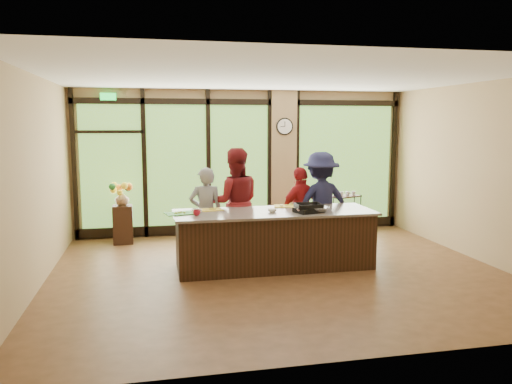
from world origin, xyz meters
name	(u,v)px	position (x,y,z in m)	size (l,w,h in m)	color
floor	(279,272)	(0.00, 0.00, 0.00)	(7.00, 7.00, 0.00)	#52341D
ceiling	(280,77)	(0.00, 0.00, 3.00)	(7.00, 7.00, 0.00)	white
back_wall	(244,162)	(0.00, 3.00, 1.50)	(7.00, 7.00, 0.00)	tan
left_wall	(35,182)	(-3.50, 0.00, 1.50)	(6.00, 6.00, 0.00)	tan
right_wall	(482,172)	(3.50, 0.00, 1.50)	(6.00, 6.00, 0.00)	tan
window_wall	(252,167)	(0.16, 2.95, 1.39)	(6.90, 0.12, 3.00)	tan
island_base	(274,240)	(0.00, 0.30, 0.44)	(3.10, 1.00, 0.88)	black
countertop	(274,212)	(0.00, 0.30, 0.90)	(3.20, 1.10, 0.04)	gray
wall_clock	(285,126)	(0.85, 2.87, 2.25)	(0.36, 0.04, 0.36)	black
cook_left	(206,213)	(-1.02, 1.02, 0.79)	(0.58, 0.38, 1.58)	gray
cook_midleft	(235,202)	(-0.51, 1.13, 0.95)	(0.92, 0.72, 1.90)	maroon
cook_midright	(301,211)	(0.67, 1.02, 0.78)	(0.91, 0.38, 1.55)	maroon
cook_right	(320,203)	(1.03, 1.03, 0.91)	(1.17, 0.67, 1.82)	#1B1C3B
roasting_pan	(308,210)	(0.50, 0.07, 0.96)	(0.40, 0.31, 0.07)	black
mixing_bowl	(318,209)	(0.66, 0.07, 0.96)	(0.34, 0.34, 0.08)	silver
cutting_board_left	(180,213)	(-1.50, 0.36, 0.93)	(0.44, 0.33, 0.01)	green
cutting_board_center	(211,210)	(-0.98, 0.61, 0.93)	(0.35, 0.26, 0.01)	yellow
cutting_board_right	(286,206)	(0.30, 0.70, 0.93)	(0.38, 0.29, 0.01)	yellow
prep_bowl_near	(197,211)	(-1.22, 0.40, 0.95)	(0.16, 0.16, 0.05)	white
prep_bowl_mid	(272,211)	(-0.05, 0.23, 0.94)	(0.14, 0.14, 0.04)	white
prep_bowl_far	(317,208)	(0.75, 0.39, 0.93)	(0.12, 0.12, 0.03)	white
red_ramekin	(197,213)	(-1.25, 0.16, 0.96)	(0.11, 0.11, 0.09)	maroon
flower_stand	(123,224)	(-2.48, 2.48, 0.37)	(0.37, 0.37, 0.74)	black
flower_vase	(122,198)	(-2.48, 2.48, 0.88)	(0.27, 0.27, 0.28)	#8C6E4C
bar_cart	(344,208)	(2.05, 2.44, 0.54)	(0.75, 0.59, 0.89)	black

